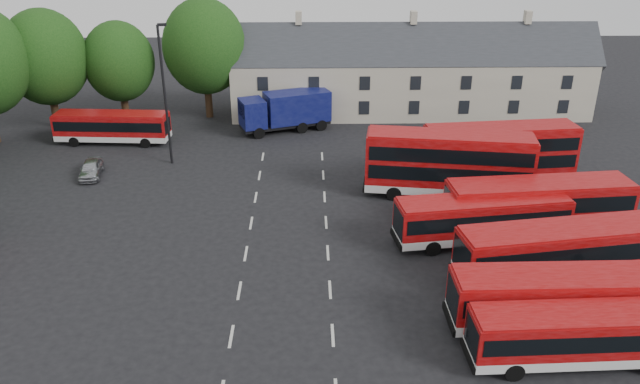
{
  "coord_description": "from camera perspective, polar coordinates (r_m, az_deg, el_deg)",
  "views": [
    {
      "loc": [
        3.91,
        -30.9,
        19.35
      ],
      "look_at": [
        4.6,
        6.09,
        2.2
      ],
      "focal_mm": 35.0,
      "sensor_mm": 36.0,
      "label": 1
    }
  ],
  "objects": [
    {
      "name": "ground",
      "position": [
        36.67,
        -7.08,
        -7.19
      ],
      "size": [
        140.0,
        140.0,
        0.0
      ],
      "primitive_type": "plane",
      "color": "black",
      "rests_on": "ground"
    },
    {
      "name": "lane_markings",
      "position": [
        38.19,
        -3.05,
        -5.6
      ],
      "size": [
        5.15,
        33.8,
        0.01
      ],
      "color": "beige",
      "rests_on": "ground"
    },
    {
      "name": "treeline",
      "position": [
        57.4,
        -26.86,
        9.48
      ],
      "size": [
        29.92,
        32.59,
        12.01
      ],
      "color": "black",
      "rests_on": "ground"
    },
    {
      "name": "terrace_houses",
      "position": [
        63.64,
        8.23,
        10.53
      ],
      "size": [
        35.7,
        7.13,
        10.06
      ],
      "color": "beige",
      "rests_on": "ground"
    },
    {
      "name": "bus_row_a",
      "position": [
        31.24,
        22.61,
        -11.79
      ],
      "size": [
        9.99,
        2.63,
        2.8
      ],
      "rotation": [
        0.0,
        0.0,
        0.03
      ],
      "color": "silver",
      "rests_on": "ground"
    },
    {
      "name": "bus_row_b",
      "position": [
        33.17,
        21.52,
        -8.85
      ],
      "size": [
        11.19,
        2.71,
        3.16
      ],
      "rotation": [
        0.0,
        0.0,
        0.01
      ],
      "color": "silver",
      "rests_on": "ground"
    },
    {
      "name": "bus_row_c",
      "position": [
        37.18,
        21.19,
        -4.83
      ],
      "size": [
        11.94,
        4.4,
        3.3
      ],
      "rotation": [
        0.0,
        0.0,
        0.15
      ],
      "color": "silver",
      "rests_on": "ground"
    },
    {
      "name": "bus_row_d",
      "position": [
        39.74,
        14.61,
        -2.17
      ],
      "size": [
        10.94,
        3.84,
        3.03
      ],
      "rotation": [
        0.0,
        0.0,
        0.13
      ],
      "color": "silver",
      "rests_on": "ground"
    },
    {
      "name": "bus_row_e",
      "position": [
        42.38,
        19.38,
        -0.78
      ],
      "size": [
        12.04,
        3.74,
        3.35
      ],
      "rotation": [
        0.0,
        0.0,
        0.09
      ],
      "color": "silver",
      "rests_on": "ground"
    },
    {
      "name": "bus_dd_south",
      "position": [
        45.22,
        11.67,
        2.77
      ],
      "size": [
        11.93,
        4.36,
        4.78
      ],
      "rotation": [
        0.0,
        0.0,
        -0.15
      ],
      "color": "silver",
      "rests_on": "ground"
    },
    {
      "name": "bus_dd_north",
      "position": [
        48.31,
        16.11,
        3.61
      ],
      "size": [
        11.44,
        3.67,
        4.61
      ],
      "rotation": [
        0.0,
        0.0,
        0.1
      ],
      "color": "silver",
      "rests_on": "ground"
    },
    {
      "name": "bus_north",
      "position": [
        57.98,
        -18.48,
        5.82
      ],
      "size": [
        10.0,
        2.9,
        2.79
      ],
      "rotation": [
        0.0,
        0.0,
        -0.06
      ],
      "color": "silver",
      "rests_on": "ground"
    },
    {
      "name": "box_truck",
      "position": [
        58.21,
        -3.09,
        7.53
      ],
      "size": [
        8.67,
        5.29,
        3.62
      ],
      "rotation": [
        0.0,
        0.0,
        0.35
      ],
      "color": "black",
      "rests_on": "ground"
    },
    {
      "name": "silver_car",
      "position": [
        51.6,
        -20.2,
        2.01
      ],
      "size": [
        1.99,
        3.91,
        1.27
      ],
      "primitive_type": "imported",
      "rotation": [
        0.0,
        0.0,
        0.13
      ],
      "color": "#A9ABB1",
      "rests_on": "ground"
    },
    {
      "name": "lamppost",
      "position": [
        50.72,
        -14.01,
        8.88
      ],
      "size": [
        0.78,
        0.37,
        11.24
      ],
      "rotation": [
        0.0,
        0.0,
        0.15
      ],
      "color": "black",
      "rests_on": "ground"
    }
  ]
}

